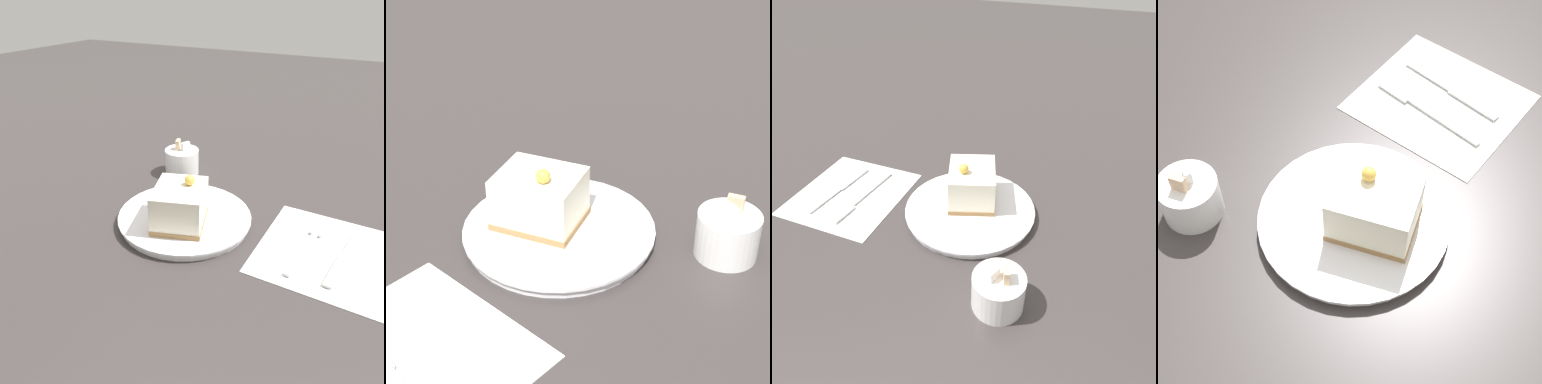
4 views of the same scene
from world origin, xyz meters
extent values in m
plane|color=#383333|center=(0.00, 0.00, 0.00)|extent=(4.00, 4.00, 0.00)
cylinder|color=white|center=(0.00, 0.02, 0.01)|extent=(0.23, 0.23, 0.02)
cylinder|color=white|center=(0.00, 0.02, 0.01)|extent=(0.24, 0.24, 0.00)
cube|color=#9E7547|center=(0.01, -0.01, 0.02)|extent=(0.11, 0.13, 0.01)
cube|color=white|center=(0.01, -0.01, 0.05)|extent=(0.11, 0.12, 0.06)
sphere|color=#EFB747|center=(0.02, 0.01, 0.09)|extent=(0.02, 0.02, 0.02)
cube|color=white|center=(0.25, 0.04, 0.00)|extent=(0.21, 0.23, 0.00)
cube|color=silver|center=(0.21, 0.02, 0.01)|extent=(0.03, 0.13, 0.00)
cube|color=silver|center=(0.23, 0.11, 0.01)|extent=(0.03, 0.06, 0.00)
cube|color=silver|center=(0.27, 0.00, 0.01)|extent=(0.02, 0.09, 0.00)
cube|color=silver|center=(0.28, 0.08, 0.01)|extent=(0.02, 0.08, 0.00)
cylinder|color=white|center=(-0.11, 0.19, 0.03)|extent=(0.08, 0.08, 0.06)
cube|color=#D8B28C|center=(-0.12, 0.19, 0.07)|extent=(0.01, 0.02, 0.02)
cube|color=white|center=(-0.10, 0.20, 0.07)|extent=(0.02, 0.02, 0.02)
camera|label=1|loc=(0.29, -0.49, 0.38)|focal=35.00mm
camera|label=2|loc=(0.48, 0.46, 0.48)|focal=60.00mm
camera|label=3|loc=(-0.18, 0.53, 0.46)|focal=35.00mm
camera|label=4|loc=(-0.36, -0.25, 0.68)|focal=60.00mm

